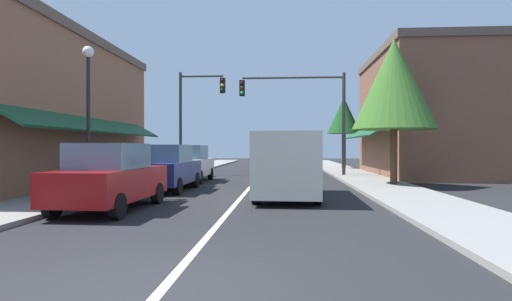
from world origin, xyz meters
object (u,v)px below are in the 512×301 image
(van_in_lane, at_px, (287,163))
(street_lamp_left_near, at_px, (88,97))
(tree_right_far, at_px, (344,116))
(tree_right_near, at_px, (394,84))
(parked_car_second_left, at_px, (167,168))
(parked_car_third_left, at_px, (189,164))
(traffic_signal_mast_arm, at_px, (307,105))
(parked_car_nearest_left, at_px, (111,177))
(traffic_signal_left_corner, at_px, (194,108))

(van_in_lane, relative_size, street_lamp_left_near, 1.06)
(street_lamp_left_near, height_order, tree_right_far, tree_right_far)
(tree_right_near, bearing_deg, parked_car_second_left, -165.54)
(parked_car_third_left, bearing_deg, traffic_signal_mast_arm, 32.37)
(parked_car_nearest_left, height_order, traffic_signal_mast_arm, traffic_signal_mast_arm)
(parked_car_nearest_left, distance_m, traffic_signal_left_corner, 14.00)
(van_in_lane, distance_m, traffic_signal_left_corner, 12.26)
(parked_car_nearest_left, xyz_separation_m, parked_car_third_left, (-0.03, 9.07, 0.00))
(tree_right_near, distance_m, tree_right_far, 13.28)
(van_in_lane, relative_size, tree_right_near, 0.83)
(tree_right_far, bearing_deg, parked_car_second_left, -119.82)
(traffic_signal_left_corner, distance_m, street_lamp_left_near, 11.37)
(traffic_signal_left_corner, bearing_deg, parked_car_second_left, -84.16)
(parked_car_third_left, relative_size, van_in_lane, 0.79)
(tree_right_near, xyz_separation_m, tree_right_far, (-0.19, 13.28, -0.30))
(street_lamp_left_near, bearing_deg, parked_car_nearest_left, -52.94)
(parked_car_third_left, distance_m, traffic_signal_left_corner, 5.58)
(parked_car_nearest_left, xyz_separation_m, traffic_signal_left_corner, (-0.80, 13.61, 3.15))
(van_in_lane, bearing_deg, parked_car_third_left, 129.30)
(parked_car_third_left, relative_size, street_lamp_left_near, 0.83)
(traffic_signal_mast_arm, bearing_deg, parked_car_third_left, -147.72)
(traffic_signal_mast_arm, distance_m, tree_right_near, 6.49)
(tree_right_near, height_order, tree_right_far, tree_right_near)
(parked_car_second_left, xyz_separation_m, parked_car_third_left, (-0.12, 4.17, 0.00))
(parked_car_second_left, bearing_deg, tree_right_near, 15.34)
(parked_car_third_left, xyz_separation_m, tree_right_far, (9.09, 11.47, 3.17))
(traffic_signal_mast_arm, bearing_deg, van_in_lane, -96.99)
(parked_car_second_left, relative_size, traffic_signal_mast_arm, 0.69)
(street_lamp_left_near, bearing_deg, traffic_signal_mast_arm, 54.00)
(van_in_lane, bearing_deg, parked_car_nearest_left, -145.72)
(traffic_signal_mast_arm, relative_size, street_lamp_left_near, 1.22)
(parked_car_second_left, distance_m, traffic_signal_left_corner, 9.30)
(parked_car_second_left, distance_m, tree_right_near, 10.07)
(traffic_signal_left_corner, bearing_deg, parked_car_third_left, -80.40)
(van_in_lane, height_order, tree_right_near, tree_right_near)
(parked_car_third_left, bearing_deg, street_lamp_left_near, -104.14)
(parked_car_third_left, height_order, tree_right_near, tree_right_near)
(parked_car_nearest_left, height_order, tree_right_far, tree_right_far)
(parked_car_nearest_left, height_order, parked_car_third_left, same)
(van_in_lane, distance_m, street_lamp_left_near, 6.82)
(traffic_signal_left_corner, height_order, tree_right_far, traffic_signal_left_corner)
(traffic_signal_left_corner, height_order, tree_right_near, tree_right_near)
(parked_car_second_left, distance_m, street_lamp_left_near, 4.00)
(parked_car_third_left, height_order, street_lamp_left_near, street_lamp_left_near)
(parked_car_nearest_left, relative_size, street_lamp_left_near, 0.84)
(tree_right_far, bearing_deg, parked_car_nearest_left, -113.79)
(parked_car_nearest_left, distance_m, tree_right_near, 12.26)
(traffic_signal_left_corner, bearing_deg, traffic_signal_mast_arm, -6.92)
(traffic_signal_mast_arm, bearing_deg, parked_car_nearest_left, -114.66)
(tree_right_near, bearing_deg, street_lamp_left_near, -155.73)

